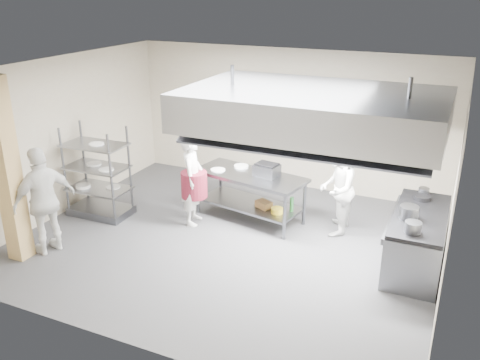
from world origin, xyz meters
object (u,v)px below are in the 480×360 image
at_px(island, 250,196).
at_px(griddle, 267,170).
at_px(cooking_range, 417,241).
at_px(chef_head, 193,180).
at_px(stockpot, 409,212).
at_px(pass_rack, 97,172).
at_px(chef_plating, 44,201).
at_px(chef_line, 337,189).

height_order(island, griddle, griddle).
bearing_deg(cooking_range, griddle, 168.81).
height_order(island, chef_head, chef_head).
bearing_deg(stockpot, griddle, 163.10).
distance_m(island, pass_rack, 2.95).
relative_size(chef_head, chef_plating, 0.94).
bearing_deg(cooking_range, pass_rack, -174.96).
xyz_separation_m(chef_head, griddle, (1.21, 0.64, 0.15)).
bearing_deg(chef_line, stockpot, 52.47).
height_order(chef_head, chef_line, chef_head).
height_order(cooking_range, griddle, griddle).
bearing_deg(chef_line, pass_rack, -80.61).
distance_m(chef_head, chef_plating, 2.58).
bearing_deg(stockpot, chef_line, 147.37).
distance_m(island, stockpot, 3.09).
bearing_deg(chef_plating, chef_head, 158.41).
xyz_separation_m(chef_plating, griddle, (2.89, 2.60, 0.10)).
distance_m(island, chef_head, 1.15).
xyz_separation_m(cooking_range, chef_plating, (-5.68, -2.04, 0.50)).
bearing_deg(chef_plating, pass_rack, -154.87).
bearing_deg(griddle, chef_line, 11.46).
height_order(pass_rack, stockpot, pass_rack).
xyz_separation_m(island, chef_line, (1.63, 0.10, 0.40)).
height_order(griddle, stockpot, griddle).
relative_size(island, stockpot, 7.30).
bearing_deg(chef_plating, cooking_range, 128.80).
height_order(chef_plating, stockpot, chef_plating).
relative_size(cooking_range, stockpot, 6.89).
bearing_deg(chef_plating, stockpot, 127.07).
height_order(island, chef_line, chef_line).
relative_size(griddle, stockpot, 1.50).
xyz_separation_m(chef_head, stockpot, (3.84, -0.16, 0.14)).
bearing_deg(stockpot, chef_head, 177.66).
bearing_deg(cooking_range, chef_head, -178.73).
relative_size(cooking_range, chef_plating, 1.09).
bearing_deg(stockpot, pass_rack, -177.28).
xyz_separation_m(cooking_range, chef_head, (-4.00, -0.09, 0.44)).
bearing_deg(chef_head, stockpot, -107.99).
height_order(pass_rack, griddle, pass_rack).
xyz_separation_m(chef_line, chef_plating, (-4.20, -2.64, 0.06)).
bearing_deg(griddle, pass_rack, -151.14).
bearing_deg(island, stockpot, -3.24).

